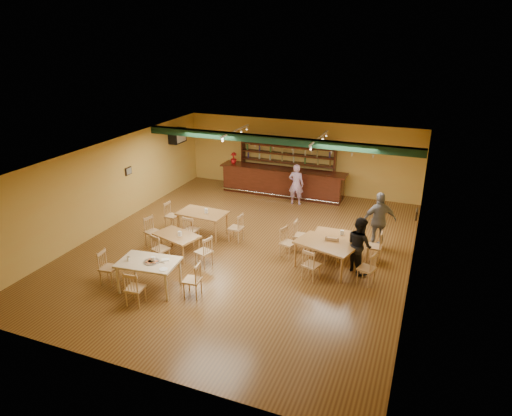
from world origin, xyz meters
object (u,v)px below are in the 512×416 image
at_px(dining_table_d, 325,256).
at_px(dining_table_a, 203,223).
at_px(dining_table_c, 177,245).
at_px(patron_right_a, 359,245).
at_px(bar_counter, 282,182).
at_px(dining_table_b, 336,244).
at_px(patron_bar, 296,184).
at_px(near_table, 149,275).

bearing_deg(dining_table_d, dining_table_a, -174.78).
relative_size(dining_table_c, patron_right_a, 0.82).
bearing_deg(bar_counter, patron_right_a, -52.73).
xyz_separation_m(dining_table_b, patron_right_a, (0.80, -0.80, 0.49)).
distance_m(dining_table_a, dining_table_d, 4.48).
bearing_deg(patron_bar, bar_counter, -47.60).
xyz_separation_m(dining_table_a, near_table, (0.33, -3.63, 0.02)).
bearing_deg(patron_right_a, dining_table_b, 3.24).
bearing_deg(near_table, dining_table_c, 93.76).
bearing_deg(patron_bar, dining_table_c, 66.33).
distance_m(patron_bar, patron_right_a, 5.56).
bearing_deg(dining_table_c, dining_table_d, 26.53).
bearing_deg(patron_right_a, near_table, 79.52).
relative_size(bar_counter, patron_bar, 3.24).
bearing_deg(bar_counter, dining_table_c, -100.95).
relative_size(dining_table_d, near_table, 1.08).
relative_size(dining_table_a, dining_table_c, 1.17).
bearing_deg(dining_table_a, near_table, -81.81).
distance_m(bar_counter, near_table, 8.41).
bearing_deg(patron_bar, patron_right_a, 122.36).
bearing_deg(dining_table_b, dining_table_a, -179.27).
height_order(dining_table_d, near_table, dining_table_d).
relative_size(dining_table_b, dining_table_d, 0.82).
relative_size(dining_table_a, dining_table_b, 1.17).
bearing_deg(patron_bar, dining_table_b, 119.95).
height_order(dining_table_d, patron_right_a, patron_right_a).
xyz_separation_m(dining_table_a, patron_right_a, (5.29, -0.62, 0.43)).
distance_m(dining_table_a, near_table, 3.65).
bearing_deg(patron_right_a, bar_counter, -4.49).
distance_m(dining_table_b, patron_right_a, 1.23).
xyz_separation_m(bar_counter, dining_table_a, (-1.22, -4.72, -0.17)).
distance_m(dining_table_a, dining_table_b, 4.49).
height_order(bar_counter, dining_table_d, bar_counter).
height_order(dining_table_c, dining_table_d, dining_table_d).
distance_m(bar_counter, patron_bar, 1.21).
distance_m(bar_counter, dining_table_b, 5.61).
xyz_separation_m(bar_counter, dining_table_b, (3.27, -4.55, -0.23)).
bearing_deg(dining_table_c, patron_right_a, 27.43).
bearing_deg(dining_table_b, near_table, -138.99).
distance_m(dining_table_c, patron_right_a, 5.42).
distance_m(dining_table_a, patron_bar, 4.43).
bearing_deg(bar_counter, dining_table_b, -54.29).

